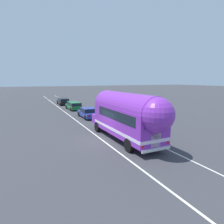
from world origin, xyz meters
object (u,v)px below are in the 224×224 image
object	(u,v)px
car_lead	(88,112)
car_third	(63,101)
car_second	(74,105)
painted_bus	(128,115)

from	to	relation	value
car_lead	car_third	size ratio (longest dim) A/B	0.96
car_lead	car_second	bearing A→B (deg)	90.39
car_lead	car_third	world-z (taller)	same
car_lead	car_second	xyz separation A→B (m)	(-0.06, 8.07, 0.06)
car_second	car_third	bearing A→B (deg)	92.93
car_lead	car_third	distance (m)	15.72
painted_bus	car_lead	bearing A→B (deg)	89.06
painted_bus	car_lead	distance (m)	11.50
painted_bus	car_second	bearing A→B (deg)	89.61
painted_bus	car_third	distance (m)	27.15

